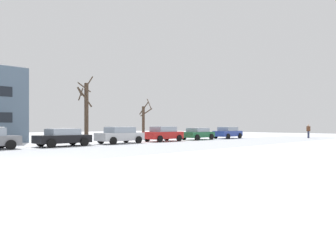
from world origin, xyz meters
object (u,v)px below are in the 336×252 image
(parked_car_blue, at_px, (228,132))
(pedestrian_crossing, at_px, (308,130))
(parked_car_red, at_px, (163,134))
(parked_car_silver, at_px, (120,135))
(parked_car_green, at_px, (198,133))
(parked_car_black, at_px, (63,137))

(parked_car_blue, xyz_separation_m, pedestrian_crossing, (8.22, -6.43, 0.27))
(parked_car_red, height_order, pedestrian_crossing, pedestrian_crossing)
(parked_car_red, xyz_separation_m, parked_car_blue, (10.41, -0.35, -0.03))
(parked_car_blue, bearing_deg, pedestrian_crossing, -38.07)
(parked_car_red, xyz_separation_m, pedestrian_crossing, (18.63, -6.78, 0.24))
(parked_car_silver, relative_size, parked_car_green, 1.05)
(parked_car_silver, distance_m, pedestrian_crossing, 24.77)
(parked_car_black, bearing_deg, parked_car_blue, -0.53)
(parked_car_green, distance_m, pedestrian_crossing, 15.04)
(parked_car_black, distance_m, pedestrian_crossing, 29.79)
(parked_car_blue, height_order, pedestrian_crossing, pedestrian_crossing)
(parked_car_black, bearing_deg, parked_car_green, 0.51)
(parked_car_red, height_order, parked_car_blue, parked_car_red)
(parked_car_red, distance_m, pedestrian_crossing, 19.83)
(parked_car_green, xyz_separation_m, parked_car_blue, (5.21, -0.33, 0.04))
(parked_car_red, bearing_deg, parked_car_green, -0.16)
(pedestrian_crossing, bearing_deg, parked_car_green, 153.24)
(parked_car_black, xyz_separation_m, pedestrian_crossing, (29.05, -6.63, 0.30))
(parked_car_black, distance_m, parked_car_silver, 5.21)
(parked_car_black, distance_m, parked_car_green, 15.62)
(parked_car_blue, distance_m, pedestrian_crossing, 10.44)
(parked_car_blue, bearing_deg, parked_car_green, 176.35)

